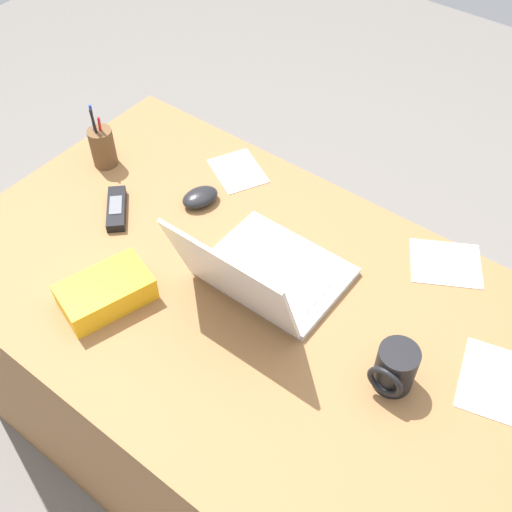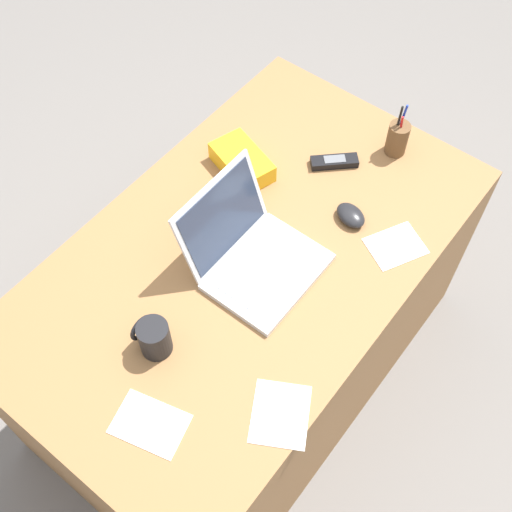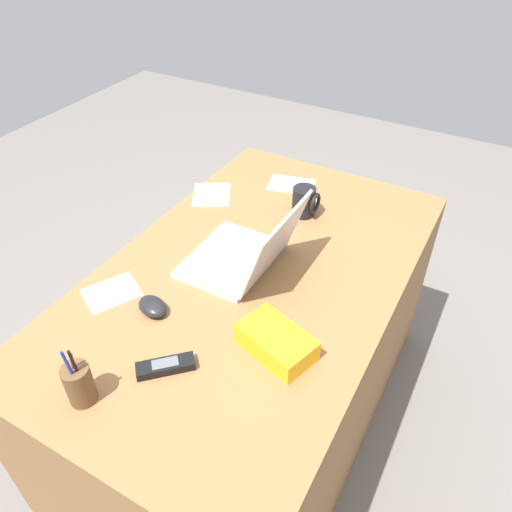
{
  "view_description": "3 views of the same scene",
  "coord_description": "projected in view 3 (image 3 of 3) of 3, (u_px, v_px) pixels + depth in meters",
  "views": [
    {
      "loc": [
        -0.54,
        0.67,
        1.86
      ],
      "look_at": [
        0.01,
        -0.04,
        0.84
      ],
      "focal_mm": 43.49,
      "sensor_mm": 36.0,
      "label": 1
    },
    {
      "loc": [
        -0.79,
        -0.65,
        2.3
      ],
      "look_at": [
        -0.01,
        -0.04,
        0.79
      ],
      "focal_mm": 46.46,
      "sensor_mm": 36.0,
      "label": 2
    },
    {
      "loc": [
        0.99,
        0.57,
        1.75
      ],
      "look_at": [
        -0.03,
        -0.0,
        0.79
      ],
      "focal_mm": 34.65,
      "sensor_mm": 36.0,
      "label": 3
    }
  ],
  "objects": [
    {
      "name": "ground_plane",
      "position": [
        253.0,
        413.0,
        1.99
      ],
      "size": [
        6.0,
        6.0,
        0.0
      ],
      "primitive_type": "plane",
      "color": "slate"
    },
    {
      "name": "snack_bag",
      "position": [
        276.0,
        342.0,
        1.26
      ],
      "size": [
        0.17,
        0.22,
        0.06
      ],
      "primitive_type": "cube",
      "rotation": [
        0.0,
        0.0,
        -0.31
      ],
      "color": "#F2AD19",
      "rests_on": "desk"
    },
    {
      "name": "computer_mouse",
      "position": [
        153.0,
        306.0,
        1.38
      ],
      "size": [
        0.09,
        0.11,
        0.04
      ],
      "primitive_type": "ellipsoid",
      "rotation": [
        0.0,
        0.0,
        -0.3
      ],
      "color": "black",
      "rests_on": "desk"
    },
    {
      "name": "coffee_mug_white",
      "position": [
        304.0,
        201.0,
        1.73
      ],
      "size": [
        0.08,
        0.09,
        0.11
      ],
      "color": "black",
      "rests_on": "desk"
    },
    {
      "name": "paper_note_near_laptop",
      "position": [
        291.0,
        185.0,
        1.92
      ],
      "size": [
        0.16,
        0.2,
        0.0
      ],
      "primitive_type": "cube",
      "rotation": [
        0.0,
        0.0,
        0.26
      ],
      "color": "white",
      "rests_on": "desk"
    },
    {
      "name": "desk",
      "position": [
        253.0,
        352.0,
        1.75
      ],
      "size": [
        1.44,
        0.86,
        0.75
      ],
      "primitive_type": "cube",
      "color": "olive",
      "rests_on": "ground"
    },
    {
      "name": "pen_holder",
      "position": [
        79.0,
        384.0,
        1.13
      ],
      "size": [
        0.07,
        0.07,
        0.18
      ],
      "color": "brown",
      "rests_on": "desk"
    },
    {
      "name": "paper_note_left",
      "position": [
        212.0,
        195.0,
        1.86
      ],
      "size": [
        0.21,
        0.2,
        0.0
      ],
      "primitive_type": "cube",
      "rotation": [
        0.0,
        0.0,
        0.51
      ],
      "color": "white",
      "rests_on": "desk"
    },
    {
      "name": "cordless_phone",
      "position": [
        166.0,
        366.0,
        1.22
      ],
      "size": [
        0.13,
        0.13,
        0.03
      ],
      "color": "black",
      "rests_on": "desk"
    },
    {
      "name": "laptop",
      "position": [
        245.0,
        254.0,
        1.51
      ],
      "size": [
        0.31,
        0.32,
        0.24
      ],
      "color": "silver",
      "rests_on": "desk"
    },
    {
      "name": "paper_note_right",
      "position": [
        112.0,
        292.0,
        1.44
      ],
      "size": [
        0.19,
        0.18,
        0.0
      ],
      "primitive_type": "cube",
      "rotation": [
        0.0,
        0.0,
        -0.48
      ],
      "color": "white",
      "rests_on": "desk"
    }
  ]
}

